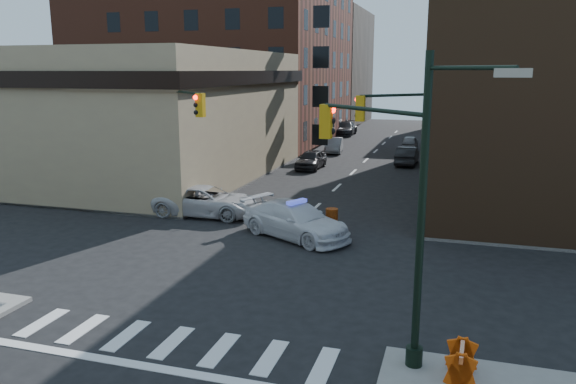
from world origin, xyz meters
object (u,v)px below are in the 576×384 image
Objects in this scene: police_car at (296,220)px; parked_car_wnear at (311,159)px; barrel_road at (332,219)px; pedestrian_a at (154,191)px; pedestrian_b at (143,196)px; barrel_bank at (209,204)px; pickup at (207,201)px; barricade_nw_a at (133,200)px; parked_car_wfar at (334,145)px; barricade_se_a at (461,363)px; parked_car_enear at (407,156)px.

parked_car_wnear is at bearing 39.92° from police_car.
parked_car_wnear reaches higher than barrel_road.
barrel_road is (10.47, -1.22, -0.52)m from pedestrian_a.
barrel_bank is at bearing 14.64° from pedestrian_b.
pickup is at bearing -71.06° from barrel_bank.
barrel_bank is (-5.99, 3.33, -0.39)m from police_car.
pedestrian_a is (-3.41, 0.45, 0.26)m from pickup.
barricade_nw_a is (-10.01, 2.10, -0.18)m from police_car.
parked_car_wfar is 2.59× the size of pedestrian_b.
parked_car_wfar is at bearing 82.89° from barricade_nw_a.
parked_car_wnear is 17.46m from barrel_road.
barricade_nw_a is at bearing -110.51° from parked_car_wfar.
pickup is at bearing 16.45° from pedestrian_a.
barricade_se_a is at bearing -67.30° from parked_car_wnear.
pedestrian_a is at bearing -107.02° from parked_car_wnear.
barrel_road is (10.51, -0.11, -0.43)m from pedestrian_b.
pedestrian_a reaches higher than pedestrian_b.
pedestrian_a reaches higher than police_car.
parked_car_enear reaches higher than barrel_road.
parked_car_wnear reaches higher than barricade_nw_a.
pickup is 7.11m from barrel_road.
barrel_road is at bearing -11.13° from pedestrian_b.
pickup is 0.94m from barrel_bank.
police_car is 1.27× the size of parked_car_enear.
pedestrian_b is 10.52m from barrel_road.
pedestrian_b is 1.23× the size of barricade_nw_a.
parked_car_wfar is 26.15m from barricade_nw_a.
barrel_road is (1.35, 1.74, -0.29)m from police_car.
pickup is 1.30× the size of parked_car_wnear.
barricade_se_a is (16.61, -12.78, -0.38)m from pedestrian_b.
parked_car_enear is at bearing 64.66° from barrel_bank.
police_car is 18.79m from parked_car_wnear.
barricade_se_a is (11.62, -38.53, -0.11)m from parked_car_wfar.
barrel_road is (-1.75, -20.80, -0.21)m from parked_car_enear.
parked_car_wfar is 3.18× the size of barricade_nw_a.
pedestrian_a is 1.36× the size of barricade_nw_a.
barrel_bank is at bearing 45.63° from barricade_se_a.
barricade_se_a is (4.35, -33.47, -0.16)m from parked_car_enear.
police_car is at bearing -29.08° from barrel_bank.
pedestrian_a is 10.55m from barrel_road.
barricade_nw_a is (-0.89, -0.85, -0.41)m from pedestrian_a.
barricade_se_a is at bearing -30.94° from barricade_nw_a.
barricade_nw_a is (-5.84, -25.49, -0.05)m from parked_car_wfar.
pedestrian_a is 1.69× the size of barrel_road.
barrel_road reaches higher than barricade_se_a.
police_car is 9.59m from pedestrian_a.
parked_car_wnear is 3.27× the size of barricade_nw_a.
barricade_nw_a is at bearing -108.94° from parked_car_wnear.
parked_car_wnear is (1.69, 15.84, -0.05)m from pickup.
parked_car_enear reaches higher than barricade_nw_a.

